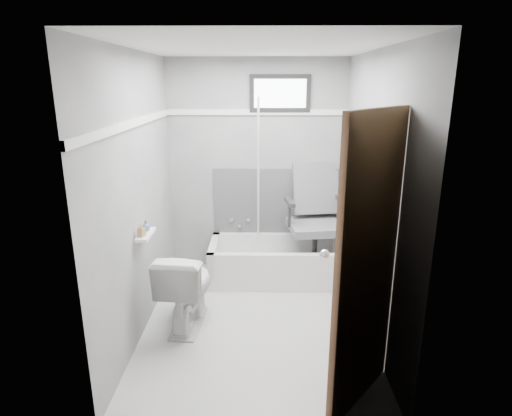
{
  "coord_description": "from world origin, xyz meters",
  "views": [
    {
      "loc": [
        0.04,
        -3.51,
        2.14
      ],
      "look_at": [
        0.0,
        0.35,
        1.0
      ],
      "focal_mm": 30.0,
      "sensor_mm": 36.0,
      "label": 1
    }
  ],
  "objects_px": {
    "bathtub": "(277,261)",
    "toilet": "(187,288)",
    "soap_bottle_a": "(141,230)",
    "door": "(423,289)",
    "soap_bottle_b": "(146,225)",
    "office_chair": "(316,219)"
  },
  "relations": [
    {
      "from": "bathtub",
      "to": "toilet",
      "type": "distance_m",
      "value": 1.3
    },
    {
      "from": "bathtub",
      "to": "door",
      "type": "xyz_separation_m",
      "value": [
        0.75,
        -2.21,
        0.79
      ]
    },
    {
      "from": "bathtub",
      "to": "soap_bottle_a",
      "type": "height_order",
      "value": "soap_bottle_a"
    },
    {
      "from": "bathtub",
      "to": "toilet",
      "type": "bearing_deg",
      "value": -131.36
    },
    {
      "from": "office_chair",
      "to": "door",
      "type": "relative_size",
      "value": 0.58
    },
    {
      "from": "bathtub",
      "to": "soap_bottle_b",
      "type": "bearing_deg",
      "value": -140.01
    },
    {
      "from": "door",
      "to": "soap_bottle_b",
      "type": "height_order",
      "value": "door"
    },
    {
      "from": "toilet",
      "to": "office_chair",
      "type": "bearing_deg",
      "value": -136.62
    },
    {
      "from": "bathtub",
      "to": "soap_bottle_a",
      "type": "xyz_separation_m",
      "value": [
        -1.17,
        -1.12,
        0.76
      ]
    },
    {
      "from": "office_chair",
      "to": "door",
      "type": "xyz_separation_m",
      "value": [
        0.33,
        -2.23,
        0.3
      ]
    },
    {
      "from": "bathtub",
      "to": "soap_bottle_b",
      "type": "distance_m",
      "value": 1.7
    },
    {
      "from": "office_chair",
      "to": "door",
      "type": "distance_m",
      "value": 2.27
    },
    {
      "from": "toilet",
      "to": "soap_bottle_a",
      "type": "relative_size",
      "value": 6.3
    },
    {
      "from": "bathtub",
      "to": "toilet",
      "type": "xyz_separation_m",
      "value": [
        -0.85,
        -0.97,
        0.15
      ]
    },
    {
      "from": "toilet",
      "to": "soap_bottle_a",
      "type": "distance_m",
      "value": 0.7
    },
    {
      "from": "soap_bottle_b",
      "to": "door",
      "type": "bearing_deg",
      "value": -32.62
    },
    {
      "from": "door",
      "to": "bathtub",
      "type": "bearing_deg",
      "value": 108.75
    },
    {
      "from": "toilet",
      "to": "soap_bottle_a",
      "type": "bearing_deg",
      "value": 31.56
    },
    {
      "from": "bathtub",
      "to": "toilet",
      "type": "height_order",
      "value": "toilet"
    },
    {
      "from": "door",
      "to": "soap_bottle_b",
      "type": "distance_m",
      "value": 2.28
    },
    {
      "from": "bathtub",
      "to": "soap_bottle_a",
      "type": "distance_m",
      "value": 1.79
    },
    {
      "from": "bathtub",
      "to": "soap_bottle_b",
      "type": "xyz_separation_m",
      "value": [
        -1.17,
        -0.98,
        0.75
      ]
    }
  ]
}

